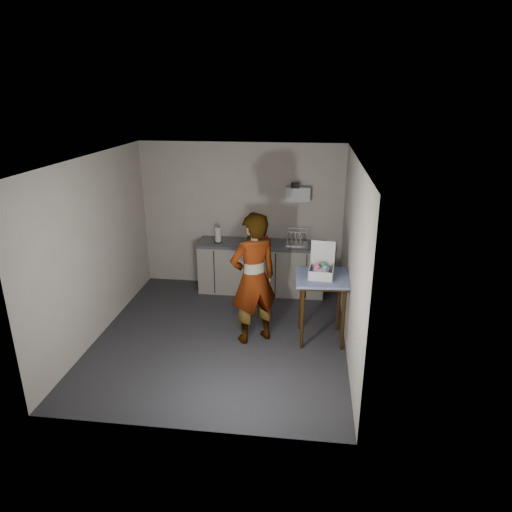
# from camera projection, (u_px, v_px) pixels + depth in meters

# --- Properties ---
(ground) EXTENTS (4.00, 4.00, 0.00)m
(ground) POSITION_uv_depth(u_px,v_px,m) (222.00, 336.00, 6.74)
(ground) COLOR #2B2B30
(ground) RESTS_ON ground
(wall_back) EXTENTS (3.60, 0.02, 2.60)m
(wall_back) POSITION_uv_depth(u_px,v_px,m) (241.00, 216.00, 8.16)
(wall_back) COLOR beige
(wall_back) RESTS_ON ground
(wall_right) EXTENTS (0.02, 4.00, 2.60)m
(wall_right) POSITION_uv_depth(u_px,v_px,m) (351.00, 259.00, 6.09)
(wall_right) COLOR beige
(wall_right) RESTS_ON ground
(wall_left) EXTENTS (0.02, 4.00, 2.60)m
(wall_left) POSITION_uv_depth(u_px,v_px,m) (96.00, 248.00, 6.51)
(wall_left) COLOR beige
(wall_left) RESTS_ON ground
(ceiling) EXTENTS (3.60, 4.00, 0.01)m
(ceiling) POSITION_uv_depth(u_px,v_px,m) (217.00, 159.00, 5.86)
(ceiling) COLOR white
(ceiling) RESTS_ON wall_back
(kitchen_counter) EXTENTS (2.24, 0.62, 0.91)m
(kitchen_counter) POSITION_uv_depth(u_px,v_px,m) (262.00, 269.00, 8.14)
(kitchen_counter) COLOR black
(kitchen_counter) RESTS_ON ground
(wall_shelf) EXTENTS (0.42, 0.18, 0.37)m
(wall_shelf) POSITION_uv_depth(u_px,v_px,m) (298.00, 194.00, 7.82)
(wall_shelf) COLOR white
(wall_shelf) RESTS_ON ground
(side_table) EXTENTS (0.80, 0.80, 0.98)m
(side_table) POSITION_uv_depth(u_px,v_px,m) (323.00, 285.00, 6.39)
(side_table) COLOR #381E0C
(side_table) RESTS_ON ground
(standing_man) EXTENTS (0.83, 0.76, 1.91)m
(standing_man) POSITION_uv_depth(u_px,v_px,m) (254.00, 279.00, 6.33)
(standing_man) COLOR #B2A593
(standing_man) RESTS_ON ground
(soap_bottle) EXTENTS (0.15, 0.15, 0.28)m
(soap_bottle) POSITION_uv_depth(u_px,v_px,m) (259.00, 236.00, 7.86)
(soap_bottle) COLOR black
(soap_bottle) RESTS_ON kitchen_counter
(soda_can) EXTENTS (0.07, 0.07, 0.13)m
(soda_can) POSITION_uv_depth(u_px,v_px,m) (266.00, 239.00, 7.95)
(soda_can) COLOR red
(soda_can) RESTS_ON kitchen_counter
(dark_bottle) EXTENTS (0.06, 0.06, 0.22)m
(dark_bottle) POSITION_uv_depth(u_px,v_px,m) (249.00, 235.00, 8.04)
(dark_bottle) COLOR black
(dark_bottle) RESTS_ON kitchen_counter
(paper_towel) EXTENTS (0.15, 0.15, 0.27)m
(paper_towel) POSITION_uv_depth(u_px,v_px,m) (218.00, 235.00, 7.97)
(paper_towel) COLOR black
(paper_towel) RESTS_ON kitchen_counter
(dish_rack) EXTENTS (0.37, 0.28, 0.26)m
(dish_rack) POSITION_uv_depth(u_px,v_px,m) (297.00, 241.00, 7.88)
(dish_rack) COLOR silver
(dish_rack) RESTS_ON kitchen_counter
(bakery_box) EXTENTS (0.37, 0.38, 0.47)m
(bakery_box) POSITION_uv_depth(u_px,v_px,m) (321.00, 269.00, 6.31)
(bakery_box) COLOR white
(bakery_box) RESTS_ON side_table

